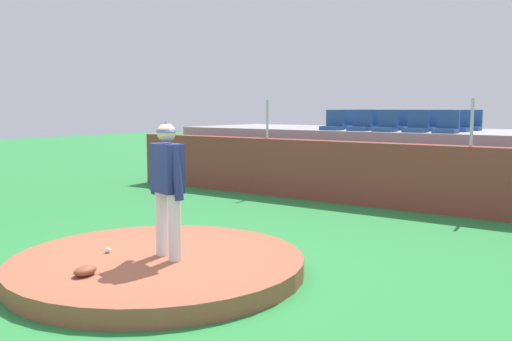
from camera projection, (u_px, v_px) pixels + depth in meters
name	position (u px, v px, depth m)	size (l,w,h in m)	color
ground_plane	(158.00, 273.00, 7.03)	(60.00, 60.00, 0.00)	#2A843B
pitchers_mound	(158.00, 265.00, 7.02)	(3.73, 3.73, 0.22)	#9C553C
pitcher	(167.00, 179.00, 6.83)	(0.75, 0.38, 1.72)	white
baseball	(108.00, 250.00, 7.17)	(0.07, 0.07, 0.07)	white
fielding_glove	(85.00, 271.00, 6.19)	(0.30, 0.20, 0.11)	brown
brick_barrier	(363.00, 174.00, 11.93)	(13.01, 0.40, 1.37)	brown
fence_post_left	(267.00, 119.00, 13.25)	(0.06, 0.06, 0.92)	silver
fence_post_right	(472.00, 122.00, 10.51)	(0.06, 0.06, 0.92)	silver
bleacher_platform	(405.00, 160.00, 13.95)	(11.97, 3.54, 1.55)	#9A9497
stadium_chair_0	(333.00, 124.00, 13.68)	(0.48, 0.44, 0.50)	#244A88
stadium_chair_1	(361.00, 124.00, 13.26)	(0.48, 0.44, 0.50)	#244A88
stadium_chair_2	(386.00, 125.00, 12.83)	(0.48, 0.44, 0.50)	#244A88
stadium_chair_3	(417.00, 125.00, 12.43)	(0.48, 0.44, 0.50)	#244A88
stadium_chair_4	(447.00, 126.00, 12.02)	(0.48, 0.44, 0.50)	#244A88
stadium_chair_5	(349.00, 123.00, 14.41)	(0.48, 0.44, 0.50)	#244A88
stadium_chair_6	(374.00, 123.00, 13.98)	(0.48, 0.44, 0.50)	#244A88
stadium_chair_7	(401.00, 124.00, 13.60)	(0.48, 0.44, 0.50)	#244A88
stadium_chair_8	(429.00, 124.00, 13.15)	(0.48, 0.44, 0.50)	#244A88
stadium_chair_9	(459.00, 125.00, 12.79)	(0.48, 0.44, 0.50)	#244A88
stadium_chair_10	(363.00, 122.00, 15.10)	(0.48, 0.44, 0.50)	#244A88
stadium_chair_11	(388.00, 123.00, 14.67)	(0.48, 0.44, 0.50)	#244A88
stadium_chair_12	(413.00, 123.00, 14.31)	(0.48, 0.44, 0.50)	#244A88
stadium_chair_13	(442.00, 123.00, 13.86)	(0.48, 0.44, 0.50)	#244A88
stadium_chair_14	(471.00, 124.00, 13.45)	(0.48, 0.44, 0.50)	#244A88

